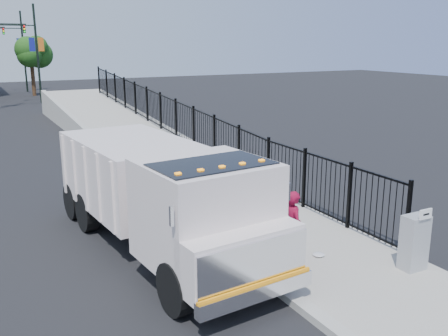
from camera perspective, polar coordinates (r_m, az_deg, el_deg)
name	(u,v)px	position (r m, az deg, el deg)	size (l,w,h in m)	color
ground	(234,257)	(12.23, 1.14, -10.18)	(120.00, 120.00, 0.00)	black
sidewalk	(352,271)	(11.78, 14.43, -11.34)	(3.55, 12.00, 0.12)	#9E998E
curb	(281,290)	(10.67, 6.54, -13.66)	(0.30, 12.00, 0.16)	#ADAAA3
ramp	(123,139)	(27.27, -11.47, 3.31)	(3.95, 24.00, 1.70)	#9E998E
iron_fence	(176,131)	(23.86, -5.49, 4.18)	(0.10, 28.00, 1.80)	black
truck	(162,192)	(12.11, -7.10, -2.70)	(3.27, 8.23, 2.75)	black
worker	(293,228)	(11.45, 7.90, -6.76)	(0.63, 0.41, 1.72)	maroon
utility_cabinet	(414,243)	(11.91, 20.90, -7.97)	(0.55, 0.40, 1.25)	gray
arrow_sign	(426,214)	(11.53, 22.04, -4.91)	(0.35, 0.04, 0.22)	white
debris	(319,254)	(12.21, 10.77, -9.68)	(0.29, 0.29, 0.07)	silver
light_pole_1	(33,50)	(44.80, -20.98, 12.49)	(3.78, 0.22, 8.00)	black
light_pole_3	(20,48)	(55.64, -22.26, 12.55)	(3.78, 0.22, 8.00)	black
tree_1	(31,54)	(51.20, -21.21, 12.09)	(2.34, 2.34, 5.17)	#382314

